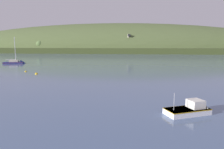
% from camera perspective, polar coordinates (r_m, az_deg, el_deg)
% --- Properties ---
extents(far_shoreline_hill, '(516.67, 143.44, 62.75)m').
position_cam_1_polar(far_shoreline_hill, '(233.45, 0.03, 6.44)').
color(far_shoreline_hill, '#35401E').
rests_on(far_shoreline_hill, ground).
extents(dockside_crane, '(5.30, 11.87, 17.82)m').
position_cam_1_polar(dockside_crane, '(195.37, 4.51, 8.43)').
color(dockside_crane, '#4C4C51').
rests_on(dockside_crane, ground).
extents(sailboat_midwater_white, '(9.57, 5.12, 13.03)m').
position_cam_1_polar(sailboat_midwater_white, '(99.55, -25.07, 2.91)').
color(sailboat_midwater_white, navy).
rests_on(sailboat_midwater_white, ground).
extents(fishing_boat_moored, '(6.21, 4.07, 3.66)m').
position_cam_1_polar(fishing_boat_moored, '(27.42, 21.29, -9.35)').
color(fishing_boat_moored, white).
rests_on(fishing_boat_moored, ground).
extents(mooring_buoy_midchannel, '(0.61, 0.61, 0.69)m').
position_cam_1_polar(mooring_buoy_midchannel, '(69.06, -22.91, 0.73)').
color(mooring_buoy_midchannel, yellow).
rests_on(mooring_buoy_midchannel, ground).
extents(mooring_buoy_off_fishing_boat, '(0.80, 0.80, 0.88)m').
position_cam_1_polar(mooring_buoy_off_fishing_boat, '(62.42, -20.30, 0.12)').
color(mooring_buoy_off_fishing_boat, yellow).
rests_on(mooring_buoy_off_fishing_boat, ground).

